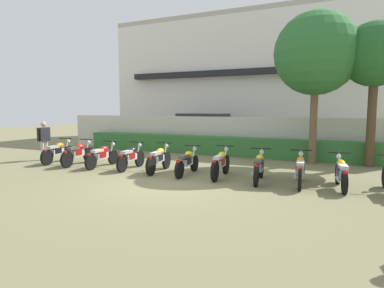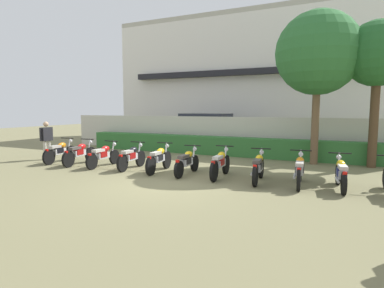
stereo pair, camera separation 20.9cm
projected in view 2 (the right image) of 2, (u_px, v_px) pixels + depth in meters
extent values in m
plane|color=olive|center=(162.00, 185.00, 9.33)|extent=(60.00, 60.00, 0.00)
cube|color=white|center=(275.00, 82.00, 22.13)|extent=(20.93, 6.00, 7.94)
cube|color=black|center=(264.00, 71.00, 19.18)|extent=(17.58, 0.50, 0.36)
cube|color=#B2AD9E|center=(277.00, 19.00, 21.68)|extent=(20.93, 6.00, 0.30)
cube|color=beige|center=(240.00, 136.00, 15.60)|extent=(19.89, 0.30, 1.77)
cube|color=#337033|center=(235.00, 147.00, 15.03)|extent=(15.91, 0.70, 0.86)
cube|color=navy|center=(209.00, 133.00, 18.85)|extent=(4.62, 2.16, 1.00)
cube|color=#2D333D|center=(206.00, 119.00, 18.86)|extent=(2.81, 1.89, 0.65)
cylinder|color=black|center=(240.00, 140.00, 18.90)|extent=(0.69, 0.27, 0.68)
cylinder|color=black|center=(227.00, 143.00, 17.31)|extent=(0.69, 0.27, 0.68)
cylinder|color=black|center=(193.00, 138.00, 20.47)|extent=(0.69, 0.27, 0.68)
cylinder|color=black|center=(177.00, 140.00, 18.88)|extent=(0.69, 0.27, 0.68)
cylinder|color=brown|center=(315.00, 124.00, 12.70)|extent=(0.29, 0.29, 3.16)
sphere|color=#2D6B33|center=(318.00, 53.00, 12.41)|extent=(3.19, 3.19, 3.19)
cylinder|color=#4C3823|center=(374.00, 123.00, 11.94)|extent=(0.31, 0.31, 3.31)
sphere|color=#235B28|center=(378.00, 53.00, 11.67)|extent=(2.35, 2.35, 2.35)
cylinder|color=black|center=(71.00, 153.00, 13.83)|extent=(0.17, 0.62, 0.61)
cylinder|color=black|center=(49.00, 157.00, 12.62)|extent=(0.17, 0.62, 0.61)
cube|color=silver|center=(59.00, 151.00, 13.16)|extent=(0.28, 0.62, 0.22)
ellipsoid|color=orange|center=(62.00, 145.00, 13.30)|extent=(0.28, 0.47, 0.22)
cube|color=#B2ADA3|center=(55.00, 147.00, 12.92)|extent=(0.27, 0.54, 0.10)
cube|color=red|center=(47.00, 150.00, 12.50)|extent=(0.11, 0.09, 0.08)
cylinder|color=silver|center=(69.00, 146.00, 13.71)|extent=(0.08, 0.23, 0.65)
cylinder|color=black|center=(67.00, 138.00, 13.59)|extent=(0.60, 0.12, 0.04)
sphere|color=silver|center=(71.00, 141.00, 13.80)|extent=(0.14, 0.14, 0.14)
cylinder|color=silver|center=(53.00, 155.00, 12.98)|extent=(0.14, 0.55, 0.07)
cube|color=black|center=(58.00, 150.00, 13.11)|extent=(0.29, 0.39, 0.20)
cylinder|color=black|center=(91.00, 154.00, 13.31)|extent=(0.16, 0.63, 0.62)
cylinder|color=black|center=(68.00, 159.00, 12.07)|extent=(0.16, 0.63, 0.62)
cube|color=silver|center=(79.00, 153.00, 12.63)|extent=(0.27, 0.62, 0.22)
ellipsoid|color=red|center=(82.00, 147.00, 12.76)|extent=(0.27, 0.46, 0.22)
cube|color=#4C4742|center=(75.00, 148.00, 12.39)|extent=(0.26, 0.54, 0.10)
cube|color=red|center=(66.00, 152.00, 11.95)|extent=(0.11, 0.09, 0.08)
cylinder|color=silver|center=(89.00, 147.00, 13.20)|extent=(0.08, 0.23, 0.65)
cylinder|color=black|center=(87.00, 139.00, 13.08)|extent=(0.60, 0.10, 0.04)
sphere|color=silver|center=(91.00, 142.00, 13.28)|extent=(0.14, 0.14, 0.14)
cylinder|color=silver|center=(72.00, 157.00, 12.45)|extent=(0.13, 0.55, 0.07)
cube|color=#A51414|center=(78.00, 152.00, 12.58)|extent=(0.28, 0.39, 0.20)
cylinder|color=black|center=(114.00, 157.00, 12.85)|extent=(0.12, 0.57, 0.56)
cylinder|color=black|center=(92.00, 162.00, 11.64)|extent=(0.12, 0.57, 0.56)
cube|color=silver|center=(103.00, 155.00, 12.18)|extent=(0.23, 0.61, 0.22)
ellipsoid|color=red|center=(105.00, 149.00, 12.31)|extent=(0.24, 0.45, 0.22)
cube|color=beige|center=(98.00, 151.00, 11.95)|extent=(0.23, 0.53, 0.10)
cube|color=red|center=(90.00, 154.00, 11.52)|extent=(0.10, 0.08, 0.08)
cylinder|color=silver|center=(113.00, 149.00, 12.73)|extent=(0.06, 0.23, 0.65)
cylinder|color=black|center=(111.00, 141.00, 12.62)|extent=(0.60, 0.07, 0.04)
sphere|color=silver|center=(114.00, 144.00, 12.81)|extent=(0.14, 0.14, 0.14)
cylinder|color=silver|center=(96.00, 160.00, 12.01)|extent=(0.10, 0.55, 0.07)
cube|color=#A51414|center=(102.00, 154.00, 12.13)|extent=(0.26, 0.37, 0.20)
cylinder|color=black|center=(140.00, 158.00, 12.33)|extent=(0.14, 0.60, 0.60)
cylinder|color=black|center=(122.00, 163.00, 11.22)|extent=(0.14, 0.60, 0.60)
cube|color=silver|center=(131.00, 157.00, 11.71)|extent=(0.25, 0.61, 0.22)
ellipsoid|color=black|center=(133.00, 150.00, 11.84)|extent=(0.25, 0.46, 0.22)
cube|color=#B2ADA3|center=(127.00, 152.00, 11.48)|extent=(0.24, 0.53, 0.10)
cube|color=red|center=(121.00, 156.00, 11.09)|extent=(0.11, 0.09, 0.08)
cylinder|color=silver|center=(139.00, 150.00, 12.21)|extent=(0.07, 0.23, 0.65)
cylinder|color=black|center=(138.00, 142.00, 12.10)|extent=(0.60, 0.08, 0.04)
sphere|color=silver|center=(141.00, 145.00, 12.30)|extent=(0.14, 0.14, 0.14)
cylinder|color=silver|center=(124.00, 161.00, 11.54)|extent=(0.11, 0.55, 0.07)
cube|color=#A51414|center=(130.00, 156.00, 11.66)|extent=(0.27, 0.38, 0.20)
cylinder|color=black|center=(167.00, 160.00, 11.88)|extent=(0.17, 0.64, 0.64)
cylinder|color=black|center=(151.00, 166.00, 10.62)|extent=(0.17, 0.64, 0.64)
cube|color=silver|center=(159.00, 159.00, 11.19)|extent=(0.27, 0.62, 0.22)
ellipsoid|color=yellow|center=(161.00, 151.00, 11.32)|extent=(0.27, 0.46, 0.22)
cube|color=#B2ADA3|center=(156.00, 153.00, 10.95)|extent=(0.26, 0.54, 0.10)
cube|color=red|center=(149.00, 158.00, 10.50)|extent=(0.11, 0.09, 0.08)
cylinder|color=silver|center=(166.00, 151.00, 11.76)|extent=(0.08, 0.23, 0.65)
cylinder|color=black|center=(165.00, 143.00, 11.64)|extent=(0.60, 0.11, 0.04)
sphere|color=silver|center=(167.00, 146.00, 11.84)|extent=(0.14, 0.14, 0.14)
cylinder|color=silver|center=(152.00, 163.00, 11.00)|extent=(0.14, 0.55, 0.07)
cube|color=black|center=(158.00, 157.00, 11.14)|extent=(0.28, 0.39, 0.20)
cylinder|color=black|center=(195.00, 163.00, 11.34)|extent=(0.12, 0.57, 0.56)
cylinder|color=black|center=(179.00, 170.00, 10.17)|extent=(0.12, 0.57, 0.56)
cube|color=silver|center=(187.00, 162.00, 10.69)|extent=(0.23, 0.61, 0.22)
ellipsoid|color=yellow|center=(189.00, 154.00, 10.82)|extent=(0.24, 0.45, 0.22)
cube|color=#4C4742|center=(184.00, 157.00, 10.46)|extent=(0.23, 0.53, 0.10)
cube|color=red|center=(177.00, 161.00, 10.05)|extent=(0.10, 0.09, 0.08)
cylinder|color=silver|center=(194.00, 154.00, 11.22)|extent=(0.06, 0.23, 0.65)
cylinder|color=black|center=(193.00, 146.00, 11.11)|extent=(0.60, 0.07, 0.04)
sphere|color=silver|center=(195.00, 149.00, 11.30)|extent=(0.14, 0.14, 0.14)
cylinder|color=silver|center=(180.00, 167.00, 10.53)|extent=(0.10, 0.55, 0.07)
cube|color=black|center=(186.00, 161.00, 10.64)|extent=(0.26, 0.37, 0.20)
cylinder|color=black|center=(226.00, 164.00, 10.92)|extent=(0.14, 0.64, 0.63)
cylinder|color=black|center=(214.00, 171.00, 9.72)|extent=(0.14, 0.64, 0.63)
cube|color=silver|center=(220.00, 163.00, 10.26)|extent=(0.24, 0.61, 0.22)
ellipsoid|color=yellow|center=(222.00, 155.00, 10.39)|extent=(0.25, 0.46, 0.22)
cube|color=beige|center=(218.00, 158.00, 10.02)|extent=(0.24, 0.53, 0.10)
cube|color=red|center=(213.00, 162.00, 9.60)|extent=(0.11, 0.09, 0.08)
cylinder|color=silver|center=(225.00, 155.00, 10.80)|extent=(0.07, 0.23, 0.65)
cylinder|color=black|center=(225.00, 146.00, 10.68)|extent=(0.60, 0.08, 0.04)
sphere|color=silver|center=(226.00, 149.00, 10.88)|extent=(0.14, 0.14, 0.14)
cylinder|color=silver|center=(214.00, 168.00, 10.08)|extent=(0.11, 0.55, 0.07)
cube|color=#A51414|center=(219.00, 162.00, 10.21)|extent=(0.27, 0.38, 0.20)
cylinder|color=black|center=(261.00, 168.00, 10.25)|extent=(0.16, 0.63, 0.62)
cylinder|color=black|center=(255.00, 176.00, 9.11)|extent=(0.16, 0.63, 0.62)
cube|color=silver|center=(258.00, 167.00, 9.62)|extent=(0.27, 0.62, 0.22)
ellipsoid|color=yellow|center=(259.00, 158.00, 9.75)|extent=(0.27, 0.46, 0.22)
cube|color=#4C4742|center=(257.00, 161.00, 9.38)|extent=(0.26, 0.54, 0.10)
cube|color=red|center=(255.00, 166.00, 8.98)|extent=(0.11, 0.09, 0.08)
cylinder|color=silver|center=(261.00, 158.00, 10.13)|extent=(0.08, 0.23, 0.65)
cylinder|color=black|center=(261.00, 149.00, 10.02)|extent=(0.60, 0.10, 0.04)
sphere|color=silver|center=(262.00, 152.00, 10.22)|extent=(0.14, 0.14, 0.14)
cylinder|color=silver|center=(253.00, 173.00, 9.44)|extent=(0.13, 0.55, 0.07)
cube|color=black|center=(258.00, 166.00, 9.56)|extent=(0.28, 0.38, 0.20)
cylinder|color=black|center=(300.00, 171.00, 9.78)|extent=(0.16, 0.64, 0.63)
cylinder|color=black|center=(299.00, 179.00, 8.61)|extent=(0.16, 0.64, 0.63)
cube|color=silver|center=(300.00, 170.00, 9.13)|extent=(0.26, 0.62, 0.22)
ellipsoid|color=orange|center=(300.00, 161.00, 9.27)|extent=(0.27, 0.46, 0.22)
cube|color=beige|center=(300.00, 164.00, 8.90)|extent=(0.25, 0.54, 0.10)
cube|color=red|center=(299.00, 170.00, 8.49)|extent=(0.11, 0.09, 0.08)
cylinder|color=silver|center=(300.00, 161.00, 9.66)|extent=(0.07, 0.23, 0.65)
cylinder|color=black|center=(301.00, 150.00, 9.55)|extent=(0.60, 0.10, 0.04)
sphere|color=silver|center=(301.00, 154.00, 9.75)|extent=(0.14, 0.14, 0.14)
cylinder|color=silver|center=(295.00, 176.00, 8.96)|extent=(0.13, 0.55, 0.07)
cube|color=black|center=(300.00, 168.00, 9.08)|extent=(0.28, 0.38, 0.20)
cylinder|color=black|center=(338.00, 174.00, 9.39)|extent=(0.17, 0.59, 0.58)
cylinder|color=black|center=(344.00, 184.00, 8.23)|extent=(0.17, 0.59, 0.58)
cube|color=silver|center=(341.00, 174.00, 8.74)|extent=(0.28, 0.62, 0.22)
ellipsoid|color=yellow|center=(341.00, 164.00, 8.88)|extent=(0.28, 0.47, 0.22)
cube|color=beige|center=(343.00, 167.00, 8.50)|extent=(0.27, 0.54, 0.10)
cube|color=red|center=(345.00, 173.00, 8.10)|extent=(0.11, 0.09, 0.08)
cylinder|color=silver|center=(339.00, 164.00, 9.27)|extent=(0.08, 0.23, 0.65)
cylinder|color=black|center=(340.00, 153.00, 9.15)|extent=(0.60, 0.12, 0.04)
sphere|color=silver|center=(339.00, 157.00, 9.35)|extent=(0.14, 0.14, 0.14)
cylinder|color=silver|center=(337.00, 180.00, 8.56)|extent=(0.15, 0.55, 0.07)
cube|color=navy|center=(342.00, 172.00, 8.69)|extent=(0.29, 0.39, 0.20)
cylinder|color=beige|center=(49.00, 150.00, 14.06)|extent=(0.13, 0.13, 0.81)
cylinder|color=beige|center=(45.00, 150.00, 13.87)|extent=(0.13, 0.13, 0.81)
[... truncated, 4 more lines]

